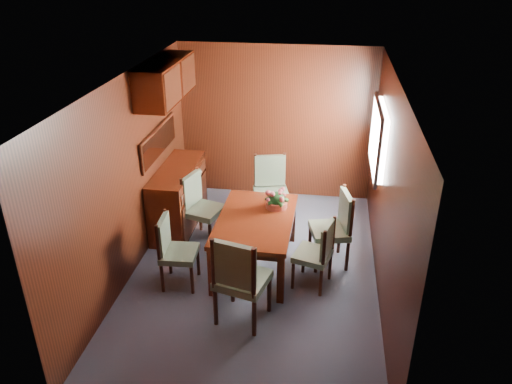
% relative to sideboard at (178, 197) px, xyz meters
% --- Properties ---
extents(ground, '(4.50, 4.50, 0.00)m').
position_rel_sideboard_xyz_m(ground, '(1.25, -1.00, -0.45)').
color(ground, '#3D4354').
rests_on(ground, ground).
extents(room_shell, '(3.06, 4.52, 2.41)m').
position_rel_sideboard_xyz_m(room_shell, '(1.15, -0.67, 1.18)').
color(room_shell, black).
rests_on(room_shell, ground).
extents(sideboard, '(0.48, 1.40, 0.90)m').
position_rel_sideboard_xyz_m(sideboard, '(0.00, 0.00, 0.00)').
color(sideboard, '#351006').
rests_on(sideboard, ground).
extents(dining_table, '(0.93, 1.47, 0.69)m').
position_rel_sideboard_xyz_m(dining_table, '(1.24, -0.86, 0.14)').
color(dining_table, '#351006').
rests_on(dining_table, ground).
extents(chair_left_near, '(0.43, 0.45, 0.90)m').
position_rel_sideboard_xyz_m(chair_left_near, '(0.34, -1.37, 0.05)').
color(chair_left_near, black).
rests_on(chair_left_near, ground).
extents(chair_left_far, '(0.55, 0.57, 0.98)m').
position_rel_sideboard_xyz_m(chair_left_far, '(0.39, -0.33, 0.09)').
color(chair_left_far, black).
rests_on(chair_left_far, ground).
extents(chair_right_near, '(0.50, 0.51, 0.88)m').
position_rel_sideboard_xyz_m(chair_right_near, '(2.03, -1.16, 0.04)').
color(chair_right_near, black).
rests_on(chair_right_near, ground).
extents(chair_right_far, '(0.55, 0.57, 1.00)m').
position_rel_sideboard_xyz_m(chair_right_far, '(2.22, -0.63, 0.10)').
color(chair_right_far, black).
rests_on(chair_right_far, ground).
extents(chair_head, '(0.62, 0.60, 1.08)m').
position_rel_sideboard_xyz_m(chair_head, '(1.23, -1.95, 0.15)').
color(chair_head, black).
rests_on(chair_head, ground).
extents(chair_foot, '(0.58, 0.56, 1.02)m').
position_rel_sideboard_xyz_m(chair_foot, '(1.29, 0.32, 0.11)').
color(chair_foot, black).
rests_on(chair_foot, ground).
extents(flower_centerpiece, '(0.30, 0.30, 0.30)m').
position_rel_sideboard_xyz_m(flower_centerpiece, '(1.46, -0.54, 0.38)').
color(flower_centerpiece, '#A74533').
rests_on(flower_centerpiece, dining_table).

